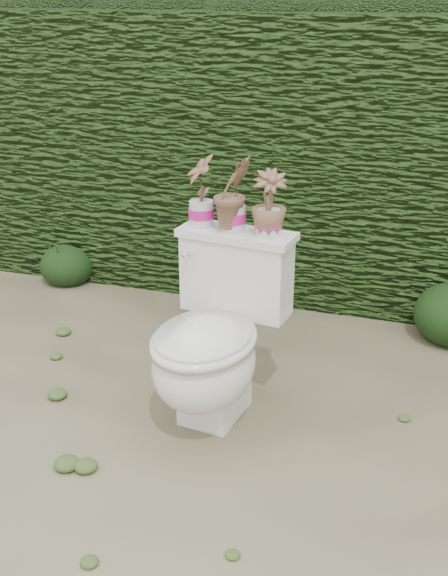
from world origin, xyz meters
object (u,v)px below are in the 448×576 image
(toilet, at_px, (213,343))
(potted_plant_left, at_px, (201,192))
(potted_plant_right, at_px, (269,205))
(potted_plant_center, at_px, (233,195))

(toilet, bearing_deg, potted_plant_left, 124.80)
(potted_plant_left, height_order, potted_plant_right, potted_plant_left)
(toilet, distance_m, potted_plant_center, 0.62)
(potted_plant_left, xyz_separation_m, potted_plant_right, (0.31, -0.04, -0.02))
(toilet, xyz_separation_m, potted_plant_left, (-0.14, 0.26, 0.57))
(potted_plant_center, bearing_deg, toilet, -140.25)
(potted_plant_center, xyz_separation_m, potted_plant_right, (0.16, -0.02, -0.02))
(potted_plant_left, bearing_deg, potted_plant_right, 50.74)
(toilet, bearing_deg, potted_plant_center, 94.18)
(toilet, height_order, potted_plant_left, potted_plant_left)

